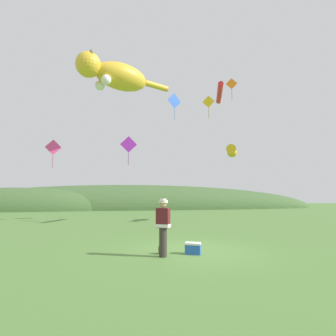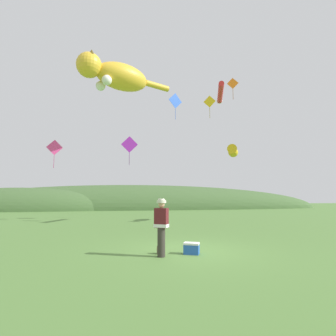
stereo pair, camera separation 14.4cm
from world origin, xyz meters
TOP-DOWN VIEW (x-y plane):
  - ground_plane at (0.00, 0.00)m, footprint 120.00×120.00m
  - distant_hill_ridge at (-3.34, 31.31)m, footprint 60.39×11.16m
  - festival_attendant at (-1.04, -0.74)m, footprint 0.49×0.44m
  - kite_spool at (-1.03, -0.30)m, footprint 0.15×0.25m
  - picnic_cooler at (-0.02, -0.52)m, footprint 0.58×0.50m
  - kite_giant_cat at (-2.85, 8.14)m, footprint 6.37×3.56m
  - kite_fish_windsock at (5.90, 9.37)m, footprint 1.79×2.63m
  - kite_tube_streamer at (4.45, 7.96)m, footprint 1.41×3.15m
  - kite_diamond_violet at (-1.79, 10.06)m, footprint 1.22×0.06m
  - kite_diamond_blue at (1.77, 10.76)m, footprint 1.16×0.52m
  - kite_diamond_pink at (-7.00, 10.30)m, footprint 1.08×0.19m
  - kite_diamond_gold at (4.74, 11.11)m, footprint 0.92×0.45m
  - kite_diamond_orange at (6.52, 10.44)m, footprint 0.89×0.32m

SIDE VIEW (x-z plane):
  - ground_plane at x=0.00m, z-range 0.00..0.00m
  - distant_hill_ridge at x=-3.34m, z-range -3.66..3.66m
  - kite_spool at x=-1.03m, z-range 0.00..0.25m
  - picnic_cooler at x=-0.02m, z-range 0.00..0.36m
  - festival_attendant at x=-1.04m, z-range 0.07..1.84m
  - kite_fish_windsock at x=5.90m, z-range 4.82..5.61m
  - kite_diamond_pink at x=-7.00m, z-range 4.27..6.26m
  - kite_diamond_violet at x=-1.79m, z-range 4.56..6.68m
  - kite_tube_streamer at x=4.45m, z-range 8.90..9.34m
  - kite_diamond_blue at x=1.77m, z-range 8.33..10.49m
  - kite_diamond_gold at x=4.74m, z-range 8.71..10.63m
  - kite_giant_cat at x=-2.85m, z-range 8.86..10.94m
  - kite_diamond_orange at x=6.52m, z-range 10.15..11.99m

